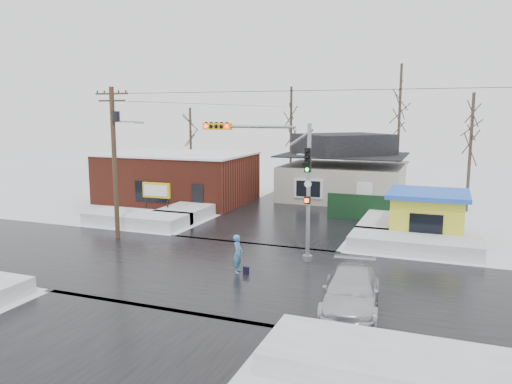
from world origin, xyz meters
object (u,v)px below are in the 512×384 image
(car, at_px, (351,292))
(traffic_signal, at_px, (279,172))
(pedestrian, at_px, (238,254))
(utility_pole, at_px, (115,154))
(kiosk, at_px, (428,215))
(marquee_sign, at_px, (156,191))

(car, bearing_deg, traffic_signal, 123.85)
(pedestrian, bearing_deg, car, -122.46)
(pedestrian, bearing_deg, utility_pole, 61.21)
(utility_pole, height_order, car, utility_pole)
(kiosk, bearing_deg, marquee_sign, -178.45)
(utility_pole, relative_size, kiosk, 1.96)
(utility_pole, bearing_deg, car, -22.09)
(marquee_sign, bearing_deg, car, -36.80)
(utility_pole, distance_m, kiosk, 18.95)
(pedestrian, relative_size, car, 0.36)
(utility_pole, xyz_separation_m, pedestrian, (9.35, -3.53, -4.20))
(traffic_signal, height_order, utility_pole, utility_pole)
(pedestrian, bearing_deg, marquee_sign, 39.46)
(traffic_signal, xyz_separation_m, pedestrian, (-1.01, -2.99, -3.62))
(marquee_sign, bearing_deg, pedestrian, -42.41)
(utility_pole, relative_size, pedestrian, 4.91)
(marquee_sign, xyz_separation_m, car, (16.25, -12.16, -1.18))
(utility_pole, bearing_deg, pedestrian, -20.66)
(utility_pole, bearing_deg, marquee_sign, 100.13)
(marquee_sign, bearing_deg, utility_pole, -79.87)
(pedestrian, bearing_deg, traffic_signal, -26.75)
(kiosk, relative_size, car, 0.89)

